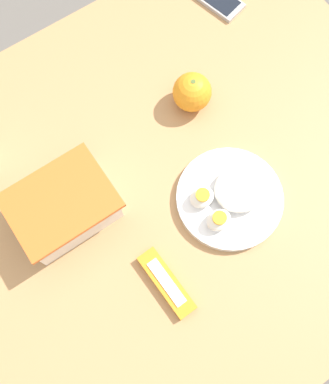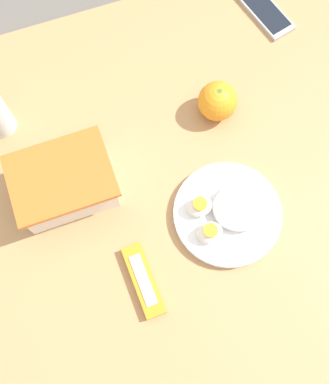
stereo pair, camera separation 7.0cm
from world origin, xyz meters
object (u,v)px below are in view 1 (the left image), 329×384
food_container (65,208)px  rice_plate (230,197)px  orange_fruit (192,92)px  candy_bar (167,283)px

food_container → rice_plate: 0.33m
food_container → orange_fruit: size_ratio=2.34×
candy_bar → rice_plate: bearing=18.7°
orange_fruit → candy_bar: 0.40m
food_container → orange_fruit: (0.35, 0.07, 0.00)m
food_container → rice_plate: bearing=-28.9°
rice_plate → candy_bar: (-0.20, -0.07, -0.01)m
orange_fruit → candy_bar: orange_fruit is taller
rice_plate → orange_fruit: bearing=74.1°
food_container → rice_plate: size_ratio=0.90×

